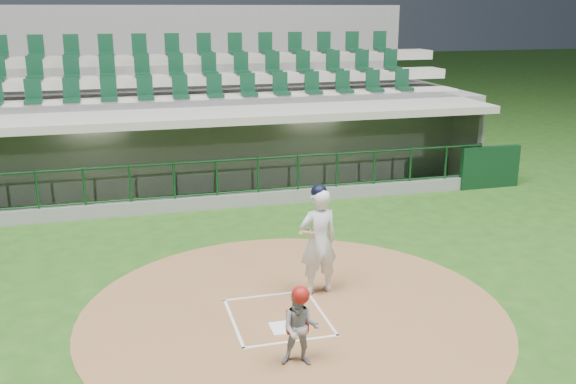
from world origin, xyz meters
name	(u,v)px	position (x,y,z in m)	size (l,w,h in m)	color
ground	(274,310)	(0.00, 0.00, 0.00)	(120.00, 120.00, 0.00)	#204814
dirt_circle	(294,313)	(0.30, -0.20, 0.01)	(7.20, 7.20, 0.01)	brown
home_plate	(284,328)	(0.00, -0.70, 0.02)	(0.43, 0.43, 0.02)	white
batter_box_chalk	(278,317)	(0.00, -0.30, 0.02)	(1.55, 1.80, 0.01)	white
dugout_structure	(209,156)	(0.07, 7.81, 0.96)	(16.40, 3.70, 3.00)	slate
seating_deck	(192,122)	(0.00, 10.91, 1.42)	(17.00, 6.72, 5.15)	slate
batter	(318,240)	(0.94, 0.46, 1.02)	(0.92, 0.91, 2.02)	silver
catcher	(300,326)	(-0.05, -1.79, 0.61)	(0.66, 0.58, 1.22)	gray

